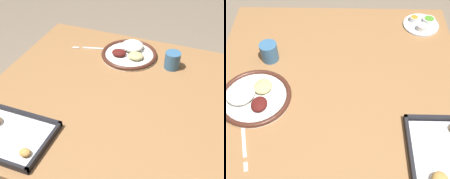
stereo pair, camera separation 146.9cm
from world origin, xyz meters
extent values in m
cube|color=olive|center=(0.00, 0.00, 0.69)|extent=(1.10, 1.02, 0.03)
cylinder|color=olive|center=(0.50, -0.46, 0.34)|extent=(0.06, 0.06, 0.68)
cylinder|color=white|center=(0.04, -0.32, 0.71)|extent=(0.27, 0.27, 0.01)
torus|color=#472319|center=(0.04, -0.32, 0.72)|extent=(0.28, 0.28, 0.02)
ellipsoid|color=silver|center=(0.04, -0.37, 0.74)|extent=(0.11, 0.11, 0.04)
ellipsoid|color=#511614|center=(0.09, -0.29, 0.73)|extent=(0.07, 0.06, 0.03)
ellipsoid|color=tan|center=(0.00, -0.29, 0.73)|extent=(0.08, 0.07, 0.03)
cube|color=silver|center=(0.21, -0.33, 0.71)|extent=(0.16, 0.05, 0.00)
cylinder|color=silver|center=(0.33, -0.30, 0.71)|extent=(0.03, 0.01, 0.00)
cylinder|color=silver|center=(0.33, -0.30, 0.71)|extent=(0.03, 0.01, 0.00)
cylinder|color=silver|center=(0.33, -0.29, 0.71)|extent=(0.03, 0.01, 0.00)
cylinder|color=silver|center=(0.32, -0.29, 0.71)|extent=(0.03, 0.01, 0.00)
cube|color=black|center=(0.32, 0.25, 0.72)|extent=(0.40, 0.01, 0.02)
cube|color=black|center=(0.13, 0.36, 0.72)|extent=(0.01, 0.24, 0.02)
ellipsoid|color=#C18E47|center=(0.17, 0.41, 0.73)|extent=(0.04, 0.04, 0.02)
cylinder|color=#38668E|center=(-0.18, -0.29, 0.75)|extent=(0.07, 0.07, 0.08)
camera|label=1|loc=(-0.35, 0.95, 1.55)|focal=50.00mm
camera|label=2|loc=(0.78, 0.02, 1.65)|focal=50.00mm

